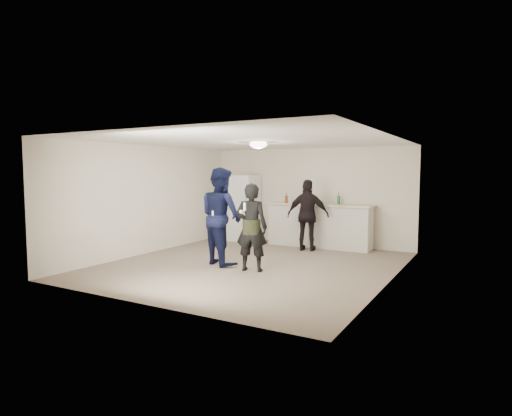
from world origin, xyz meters
The scene contains 21 objects.
floor centered at (0.00, 0.00, 0.00)m, with size 6.00×6.00×0.00m, color #6B5B4C.
ceiling centered at (0.00, 0.00, 2.50)m, with size 6.00×6.00×0.00m, color silver.
wall_back centered at (0.00, 3.00, 1.25)m, with size 6.00×6.00×0.00m, color beige.
wall_front centered at (0.00, -3.00, 1.25)m, with size 6.00×6.00×0.00m, color beige.
wall_left centered at (-2.75, 0.00, 1.25)m, with size 6.00×6.00×0.00m, color beige.
wall_right centered at (2.75, 0.00, 1.25)m, with size 6.00×6.00×0.00m, color beige.
counter centered at (0.44, 2.67, 0.53)m, with size 2.60×0.56×1.05m, color beige.
counter_top centered at (0.44, 2.67, 1.07)m, with size 2.68×0.64×0.04m, color beige.
fridge centered at (-1.72, 2.60, 0.90)m, with size 0.70×0.70×1.80m, color silver.
fridge_handle centered at (-1.44, 2.23, 1.30)m, with size 0.02×0.02×0.60m, color #B4B4B9.
ceiling_dome centered at (0.00, 0.30, 2.45)m, with size 0.36×0.36×0.16m, color white.
shaker centered at (0.09, 2.78, 1.18)m, with size 0.08×0.08×0.17m, color silver.
man centered at (-0.59, -0.21, 0.99)m, with size 0.96×0.75×1.98m, color #0F153F.
woman centered at (0.26, -0.44, 0.84)m, with size 0.61×0.40×1.68m, color black.
camo_shorts centered at (0.26, -0.44, 0.85)m, with size 0.34×0.34×0.28m, color #283217.
spectator centered at (0.38, 2.06, 0.85)m, with size 1.00×0.42×1.71m, color black.
remote_man centered at (-0.59, -0.49, 1.05)m, with size 0.04×0.04×0.15m, color white.
nunchuk_man centered at (-0.47, -0.46, 0.98)m, with size 0.07×0.07×0.07m, color white.
remote_woman centered at (0.26, -0.69, 1.25)m, with size 0.04×0.04×0.15m, color white.
nunchuk_woman centered at (0.16, -0.66, 1.15)m, with size 0.07×0.07×0.07m, color white.
bottle_cluster centered at (0.04, 2.69, 1.20)m, with size 1.39×0.33×0.27m.
Camera 1 is at (4.28, -7.43, 1.89)m, focal length 30.00 mm.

